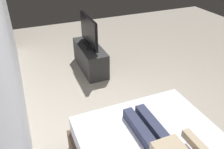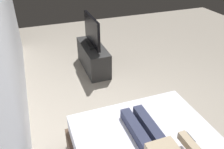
# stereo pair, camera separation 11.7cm
# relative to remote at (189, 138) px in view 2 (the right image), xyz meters

# --- Properties ---
(ground_plane) EXTENTS (10.00, 10.00, 0.00)m
(ground_plane) POSITION_rel_remote_xyz_m (0.74, 0.06, -0.55)
(ground_plane) COLOR #ADA393
(back_wall) EXTENTS (6.40, 0.10, 2.80)m
(back_wall) POSITION_rel_remote_xyz_m (1.14, 1.67, 0.85)
(back_wall) COLOR silver
(back_wall) RESTS_ON ground
(remote) EXTENTS (0.15, 0.04, 0.02)m
(remote) POSITION_rel_remote_xyz_m (0.00, 0.00, 0.00)
(remote) COLOR black
(remote) RESTS_ON bed
(tv_stand) EXTENTS (1.10, 0.40, 0.50)m
(tv_stand) POSITION_rel_remote_xyz_m (2.70, 0.27, -0.30)
(tv_stand) COLOR #2D2D2D
(tv_stand) RESTS_ON ground
(tv) EXTENTS (0.88, 0.20, 0.59)m
(tv) POSITION_rel_remote_xyz_m (2.70, 0.27, 0.24)
(tv) COLOR black
(tv) RESTS_ON tv_stand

